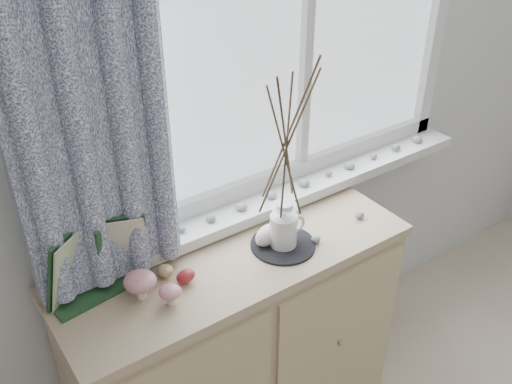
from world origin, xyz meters
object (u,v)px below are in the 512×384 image
Objects in this scene: sideboard at (238,346)px; toadstool_cluster at (148,285)px; botanical_book at (100,263)px; twig_pitcher at (286,140)px.

toadstool_cluster is at bearing -175.35° from sideboard.
botanical_book is at bearing 171.84° from sideboard.
twig_pitcher is (0.48, -0.02, 0.34)m from toadstool_cluster.
toadstool_cluster is 0.59m from twig_pitcher.
sideboard is 3.35× the size of botanical_book.
botanical_book is 0.15m from toadstool_cluster.
toadstool_cluster is (0.10, -0.09, -0.07)m from botanical_book.
botanical_book is 2.36× the size of toadstool_cluster.
twig_pitcher reaches higher than toadstool_cluster.
sideboard is at bearing -15.70° from botanical_book.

